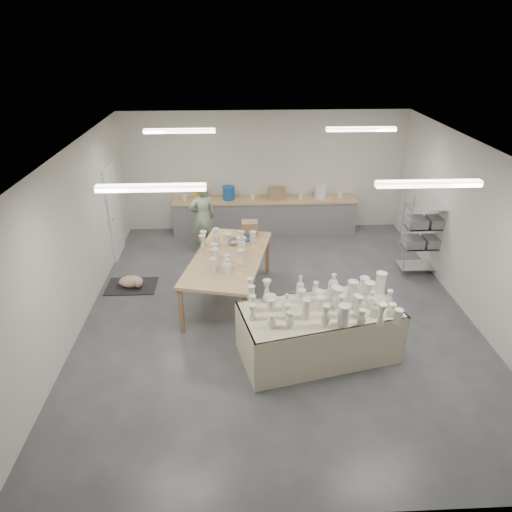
{
  "coord_description": "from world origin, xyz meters",
  "views": [
    {
      "loc": [
        -0.72,
        -7.13,
        4.79
      ],
      "look_at": [
        -0.38,
        0.23,
        1.05
      ],
      "focal_mm": 32.0,
      "sensor_mm": 36.0,
      "label": 1
    }
  ],
  "objects_px": {
    "drying_table": "(320,330)",
    "work_table": "(230,254)",
    "potter": "(203,218)",
    "red_stool": "(205,236)"
  },
  "relations": [
    {
      "from": "red_stool",
      "to": "potter",
      "type": "bearing_deg",
      "value": -90.0
    },
    {
      "from": "drying_table",
      "to": "work_table",
      "type": "distance_m",
      "value": 2.37
    },
    {
      "from": "work_table",
      "to": "red_stool",
      "type": "xyz_separation_m",
      "value": [
        -0.63,
        2.31,
        -0.67
      ]
    },
    {
      "from": "drying_table",
      "to": "red_stool",
      "type": "bearing_deg",
      "value": 103.15
    },
    {
      "from": "potter",
      "to": "red_stool",
      "type": "height_order",
      "value": "potter"
    },
    {
      "from": "work_table",
      "to": "red_stool",
      "type": "distance_m",
      "value": 2.48
    },
    {
      "from": "drying_table",
      "to": "red_stool",
      "type": "distance_m",
      "value": 4.64
    },
    {
      "from": "drying_table",
      "to": "potter",
      "type": "xyz_separation_m",
      "value": [
        -2.06,
        3.88,
        0.38
      ]
    },
    {
      "from": "red_stool",
      "to": "drying_table",
      "type": "bearing_deg",
      "value": -63.65
    },
    {
      "from": "drying_table",
      "to": "potter",
      "type": "height_order",
      "value": "potter"
    }
  ]
}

